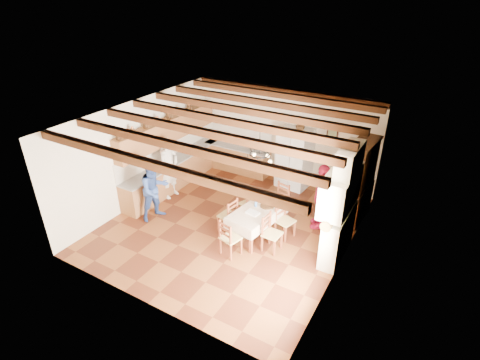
# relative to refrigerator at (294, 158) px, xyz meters

# --- Properties ---
(floor) EXTENTS (6.00, 6.50, 0.02)m
(floor) POSITION_rel_refrigerator_xyz_m (-0.55, -2.90, -0.96)
(floor) COLOR #4F2212
(floor) RESTS_ON ground
(ceiling) EXTENTS (6.00, 6.50, 0.02)m
(ceiling) POSITION_rel_refrigerator_xyz_m (-0.55, -2.90, 2.06)
(ceiling) COLOR silver
(ceiling) RESTS_ON ground
(wall_back) EXTENTS (6.00, 0.02, 3.00)m
(wall_back) POSITION_rel_refrigerator_xyz_m (-0.55, 0.36, 0.55)
(wall_back) COLOR beige
(wall_back) RESTS_ON ground
(wall_front) EXTENTS (6.00, 0.02, 3.00)m
(wall_front) POSITION_rel_refrigerator_xyz_m (-0.55, -6.16, 0.55)
(wall_front) COLOR beige
(wall_front) RESTS_ON ground
(wall_left) EXTENTS (0.02, 6.50, 3.00)m
(wall_left) POSITION_rel_refrigerator_xyz_m (-3.56, -2.90, 0.55)
(wall_left) COLOR beige
(wall_left) RESTS_ON ground
(wall_right) EXTENTS (0.02, 6.50, 3.00)m
(wall_right) POSITION_rel_refrigerator_xyz_m (2.46, -2.90, 0.55)
(wall_right) COLOR beige
(wall_right) RESTS_ON ground
(ceiling_beams) EXTENTS (6.00, 6.30, 0.16)m
(ceiling_beams) POSITION_rel_refrigerator_xyz_m (-0.55, -2.90, 1.96)
(ceiling_beams) COLOR #37220F
(ceiling_beams) RESTS_ON ground
(lower_cabinets_left) EXTENTS (0.60, 4.30, 0.86)m
(lower_cabinets_left) POSITION_rel_refrigerator_xyz_m (-3.25, -1.85, -0.52)
(lower_cabinets_left) COLOR brown
(lower_cabinets_left) RESTS_ON ground
(lower_cabinets_back) EXTENTS (2.30, 0.60, 0.86)m
(lower_cabinets_back) POSITION_rel_refrigerator_xyz_m (-2.10, 0.05, -0.52)
(lower_cabinets_back) COLOR brown
(lower_cabinets_back) RESTS_ON ground
(countertop_left) EXTENTS (0.62, 4.30, 0.04)m
(countertop_left) POSITION_rel_refrigerator_xyz_m (-3.25, -1.85, -0.07)
(countertop_left) COLOR slate
(countertop_left) RESTS_ON lower_cabinets_left
(countertop_back) EXTENTS (2.34, 0.62, 0.04)m
(countertop_back) POSITION_rel_refrigerator_xyz_m (-2.10, 0.05, -0.07)
(countertop_back) COLOR slate
(countertop_back) RESTS_ON lower_cabinets_back
(backsplash_left) EXTENTS (0.03, 4.30, 0.60)m
(backsplash_left) POSITION_rel_refrigerator_xyz_m (-3.54, -1.85, 0.25)
(backsplash_left) COLOR beige
(backsplash_left) RESTS_ON ground
(backsplash_back) EXTENTS (2.30, 0.03, 0.60)m
(backsplash_back) POSITION_rel_refrigerator_xyz_m (-2.10, 0.34, 0.25)
(backsplash_back) COLOR beige
(backsplash_back) RESTS_ON ground
(upper_cabinets) EXTENTS (0.35, 4.20, 0.70)m
(upper_cabinets) POSITION_rel_refrigerator_xyz_m (-3.38, -1.85, 0.90)
(upper_cabinets) COLOR brown
(upper_cabinets) RESTS_ON ground
(fireplace) EXTENTS (0.56, 1.60, 2.80)m
(fireplace) POSITION_rel_refrigerator_xyz_m (2.17, -2.70, 0.45)
(fireplace) COLOR beige
(fireplace) RESTS_ON ground
(wall_picture) EXTENTS (0.34, 0.03, 0.42)m
(wall_picture) POSITION_rel_refrigerator_xyz_m (1.00, 0.33, 0.90)
(wall_picture) COLOR black
(wall_picture) RESTS_ON ground
(refrigerator) EXTENTS (1.02, 0.87, 1.89)m
(refrigerator) POSITION_rel_refrigerator_xyz_m (0.00, 0.00, 0.00)
(refrigerator) COLOR white
(refrigerator) RESTS_ON floor
(hutch) EXTENTS (0.64, 1.30, 2.29)m
(hutch) POSITION_rel_refrigerator_xyz_m (2.20, -0.93, 0.20)
(hutch) COLOR #351B11
(hutch) RESTS_ON floor
(dining_table) EXTENTS (1.09, 1.77, 0.73)m
(dining_table) POSITION_rel_refrigerator_xyz_m (0.25, -2.90, -0.30)
(dining_table) COLOR #F0EBCE
(dining_table) RESTS_ON floor
(chandelier) EXTENTS (0.47, 0.47, 0.03)m
(chandelier) POSITION_rel_refrigerator_xyz_m (0.25, -2.90, 1.30)
(chandelier) COLOR black
(chandelier) RESTS_ON ground
(chair_left_near) EXTENTS (0.45, 0.47, 0.96)m
(chair_left_near) POSITION_rel_refrigerator_xyz_m (-0.49, -3.16, -0.47)
(chair_left_near) COLOR brown
(chair_left_near) RESTS_ON floor
(chair_left_far) EXTENTS (0.53, 0.54, 0.96)m
(chair_left_far) POSITION_rel_refrigerator_xyz_m (-0.31, -2.40, -0.47)
(chair_left_far) COLOR brown
(chair_left_far) RESTS_ON floor
(chair_right_near) EXTENTS (0.43, 0.44, 0.96)m
(chair_right_near) POSITION_rel_refrigerator_xyz_m (0.86, -3.32, -0.47)
(chair_right_near) COLOR brown
(chair_right_near) RESTS_ON floor
(chair_right_far) EXTENTS (0.50, 0.52, 0.96)m
(chair_right_far) POSITION_rel_refrigerator_xyz_m (0.90, -2.65, -0.47)
(chair_right_far) COLOR brown
(chair_right_far) RESTS_ON floor
(chair_end_near) EXTENTS (0.51, 0.50, 0.96)m
(chair_end_near) POSITION_rel_refrigerator_xyz_m (0.08, -3.95, -0.47)
(chair_end_near) COLOR brown
(chair_end_near) RESTS_ON floor
(chair_end_far) EXTENTS (0.50, 0.49, 0.96)m
(chair_end_far) POSITION_rel_refrigerator_xyz_m (0.36, -1.85, -0.47)
(chair_end_far) COLOR brown
(chair_end_far) RESTS_ON floor
(person_man) EXTENTS (0.48, 0.71, 1.89)m
(person_man) POSITION_rel_refrigerator_xyz_m (-2.94, -2.48, -0.00)
(person_man) COLOR silver
(person_man) RESTS_ON floor
(person_woman_blue) EXTENTS (0.87, 1.00, 1.74)m
(person_woman_blue) POSITION_rel_refrigerator_xyz_m (-2.51, -3.61, -0.08)
(person_woman_blue) COLOR #2D488E
(person_woman_blue) RESTS_ON floor
(person_woman_red) EXTENTS (0.73, 1.14, 1.81)m
(person_woman_red) POSITION_rel_refrigerator_xyz_m (1.50, -1.76, -0.04)
(person_woman_red) COLOR #B9183E
(person_woman_red) RESTS_ON floor
(microwave) EXTENTS (0.51, 0.35, 0.27)m
(microwave) POSITION_rel_refrigerator_xyz_m (-1.25, 0.05, 0.09)
(microwave) COLOR silver
(microwave) RESTS_ON countertop_back
(fridge_vase) EXTENTS (0.27, 0.27, 0.27)m
(fridge_vase) POSITION_rel_refrigerator_xyz_m (0.11, 0.00, 1.08)
(fridge_vase) COLOR #351B11
(fridge_vase) RESTS_ON refrigerator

